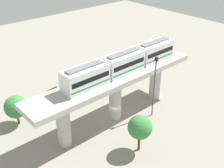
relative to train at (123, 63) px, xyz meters
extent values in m
plane|color=gray|center=(0.00, -1.57, -9.13)|extent=(120.00, 120.00, 0.00)
cylinder|color=#B7B2AA|center=(0.00, -10.95, -5.73)|extent=(1.90, 1.90, 6.80)
cylinder|color=#B7B2AA|center=(0.00, -1.57, -5.73)|extent=(1.90, 1.90, 6.80)
cylinder|color=#B7B2AA|center=(0.00, 7.81, -5.73)|extent=(1.90, 1.90, 6.80)
cube|color=#B7B2AA|center=(0.00, -1.57, -1.93)|extent=(5.20, 28.85, 0.80)
cube|color=white|center=(0.00, -6.95, -0.03)|extent=(2.60, 6.60, 3.00)
cube|color=black|center=(0.00, -6.95, 0.22)|extent=(2.64, 6.07, 0.70)
cube|color=#1E8C4C|center=(0.00, -6.95, -0.78)|extent=(2.64, 6.34, 0.24)
cube|color=slate|center=(0.00, -6.95, 1.59)|extent=(1.10, 5.61, 0.24)
cube|color=white|center=(0.00, 0.00, -0.03)|extent=(2.60, 6.60, 3.00)
cube|color=black|center=(0.00, 0.00, 0.22)|extent=(2.64, 6.07, 0.70)
cube|color=#1E8C4C|center=(0.00, 0.00, -0.78)|extent=(2.64, 6.34, 0.24)
cube|color=slate|center=(0.00, 0.00, 1.59)|extent=(1.10, 5.61, 0.24)
cube|color=white|center=(0.00, 6.95, -0.03)|extent=(2.60, 6.60, 3.00)
cube|color=black|center=(0.00, 6.95, 0.22)|extent=(2.64, 6.07, 0.70)
cube|color=#1E8C4C|center=(0.00, 6.95, -0.78)|extent=(2.64, 6.34, 0.24)
cube|color=slate|center=(0.00, 6.95, 1.59)|extent=(1.10, 5.61, 0.24)
cube|color=orange|center=(-11.33, -5.88, -8.63)|extent=(2.42, 4.43, 1.00)
cube|color=black|center=(-11.33, -5.73, -7.75)|extent=(1.97, 2.52, 0.76)
cube|color=#B2B5BA|center=(-7.88, 3.70, -8.63)|extent=(2.33, 4.40, 1.00)
cube|color=black|center=(-7.88, 3.85, -7.75)|extent=(1.92, 2.49, 0.76)
cylinder|color=brown|center=(-8.72, -13.78, -8.06)|extent=(0.36, 0.36, 2.14)
sphere|color=#38843D|center=(-8.72, -13.78, -6.03)|extent=(3.48, 3.48, 3.48)
cylinder|color=brown|center=(7.63, -4.09, -7.67)|extent=(0.36, 0.36, 2.93)
sphere|color=#38843D|center=(7.63, -4.09, -5.31)|extent=(3.26, 3.26, 3.26)
cylinder|color=#4C4C51|center=(3.40, 3.41, -4.33)|extent=(0.20, 0.20, 9.60)
cube|color=black|center=(3.40, 3.41, 0.77)|extent=(0.44, 0.28, 0.60)
camera|label=1|loc=(27.01, -26.08, 17.28)|focal=44.82mm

